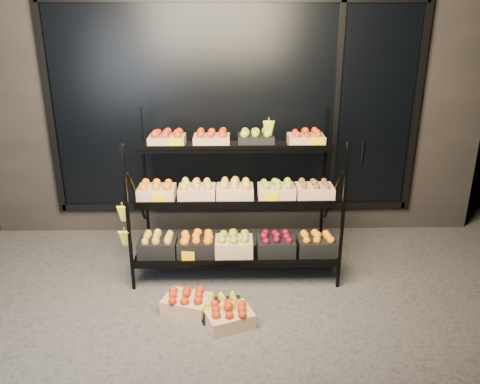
{
  "coord_description": "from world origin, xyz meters",
  "views": [
    {
      "loc": [
        -0.04,
        -3.92,
        2.53
      ],
      "look_at": [
        0.05,
        0.55,
        0.89
      ],
      "focal_mm": 35.0,
      "sensor_mm": 36.0,
      "label": 1
    }
  ],
  "objects_px": {
    "floor_crate_midright": "(229,316)",
    "floor_crate_left": "(187,301)",
    "floor_crate_midleft": "(222,308)",
    "display_rack": "(235,200)"
  },
  "relations": [
    {
      "from": "floor_crate_midright",
      "to": "floor_crate_left",
      "type": "bearing_deg",
      "value": 128.4
    },
    {
      "from": "floor_crate_left",
      "to": "floor_crate_midleft",
      "type": "relative_size",
      "value": 1.25
    },
    {
      "from": "floor_crate_left",
      "to": "floor_crate_midright",
      "type": "relative_size",
      "value": 1.01
    },
    {
      "from": "display_rack",
      "to": "floor_crate_left",
      "type": "height_order",
      "value": "display_rack"
    },
    {
      "from": "display_rack",
      "to": "floor_crate_midleft",
      "type": "bearing_deg",
      "value": -97.98
    },
    {
      "from": "floor_crate_midleft",
      "to": "floor_crate_midright",
      "type": "xyz_separation_m",
      "value": [
        0.06,
        -0.13,
        0.01
      ]
    },
    {
      "from": "display_rack",
      "to": "floor_crate_left",
      "type": "relative_size",
      "value": 4.52
    },
    {
      "from": "display_rack",
      "to": "floor_crate_midright",
      "type": "height_order",
      "value": "display_rack"
    },
    {
      "from": "floor_crate_midleft",
      "to": "floor_crate_midright",
      "type": "relative_size",
      "value": 0.81
    },
    {
      "from": "display_rack",
      "to": "floor_crate_midleft",
      "type": "relative_size",
      "value": 5.67
    }
  ]
}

